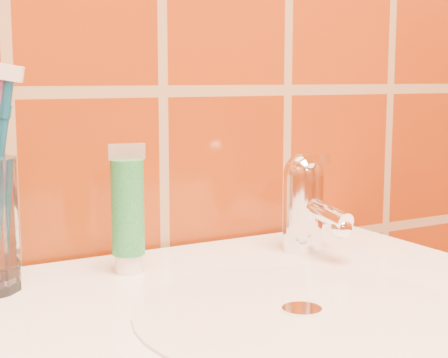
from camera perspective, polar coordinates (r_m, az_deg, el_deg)
toothpaste_tube at (r=0.74m, az=-8.00°, el=-2.81°), size 0.04×0.04×0.14m
faucet at (r=0.83m, az=6.79°, el=-1.71°), size 0.05×0.11×0.12m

